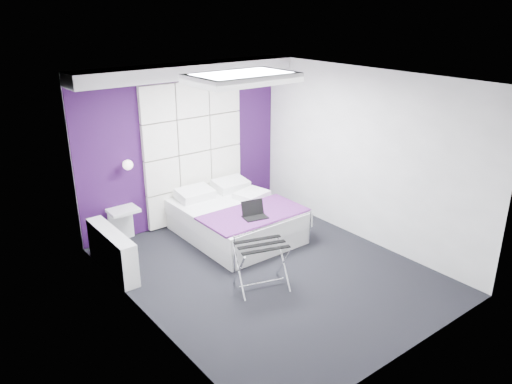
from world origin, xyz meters
TOP-DOWN VIEW (x-y plane):
  - floor at (0.00, 0.00)m, footprint 4.40×4.40m
  - ceiling at (0.00, 0.00)m, footprint 4.40×4.40m
  - wall_back at (0.00, 2.20)m, footprint 3.60×0.00m
  - wall_left at (-1.80, 0.00)m, footprint 0.00×4.40m
  - wall_right at (1.80, 0.00)m, footprint 0.00×4.40m
  - accent_wall at (0.00, 2.19)m, footprint 3.58×0.02m
  - soffit at (0.00, 1.95)m, footprint 3.58×0.50m
  - headboard at (0.15, 2.14)m, footprint 1.80×0.08m
  - skylight at (0.00, 0.60)m, footprint 1.36×0.86m
  - wall_lamp at (-1.05, 2.06)m, footprint 0.15×0.15m
  - radiator at (-1.69, 1.30)m, footprint 0.22×1.20m
  - bed at (0.29, 1.20)m, footprint 1.56×1.88m
  - nightstand at (-1.19, 2.02)m, footprint 0.44×0.34m
  - luggage_rack at (-0.35, -0.27)m, footprint 0.63×0.46m
  - laptop at (0.21, 0.64)m, footprint 0.34×0.24m

SIDE VIEW (x-z plane):
  - floor at x=0.00m, z-range 0.00..0.00m
  - bed at x=0.29m, z-range -0.05..0.61m
  - radiator at x=-1.69m, z-range 0.00..0.60m
  - luggage_rack at x=-0.35m, z-range 0.00..0.62m
  - nightstand at x=-1.19m, z-range 0.51..0.56m
  - laptop at x=0.21m, z-range 0.46..0.71m
  - headboard at x=0.15m, z-range 0.02..2.32m
  - wall_lamp at x=-1.05m, z-range 1.15..1.29m
  - wall_left at x=-1.80m, z-range -0.90..3.50m
  - wall_right at x=1.80m, z-range -0.90..3.50m
  - accent_wall at x=0.00m, z-range 0.01..2.59m
  - wall_back at x=0.00m, z-range -0.50..3.10m
  - soffit at x=0.00m, z-range 2.40..2.60m
  - skylight at x=0.00m, z-range 2.49..2.61m
  - ceiling at x=0.00m, z-range 2.60..2.60m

